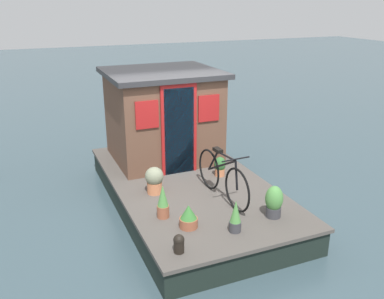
{
  "coord_description": "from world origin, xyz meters",
  "views": [
    {
      "loc": [
        -6.65,
        2.72,
        3.73
      ],
      "look_at": [
        -0.2,
        0.0,
        1.19
      ],
      "focal_mm": 38.83,
      "sensor_mm": 36.0,
      "label": 1
    }
  ],
  "objects_px": {
    "houseboat_cabin": "(163,115)",
    "potted_plant_ivy": "(154,180)",
    "potted_plant_fern": "(163,202)",
    "mooring_bollard": "(179,243)",
    "potted_plant_lavender": "(235,217)",
    "potted_plant_mint": "(189,217)",
    "potted_plant_thyme": "(274,202)",
    "bicycle": "(222,177)",
    "potted_plant_sage": "(220,166)"
  },
  "relations": [
    {
      "from": "potted_plant_ivy",
      "to": "potted_plant_mint",
      "type": "xyz_separation_m",
      "value": [
        -1.32,
        -0.1,
        -0.09
      ]
    },
    {
      "from": "mooring_bollard",
      "to": "potted_plant_fern",
      "type": "bearing_deg",
      "value": -6.88
    },
    {
      "from": "potted_plant_fern",
      "to": "mooring_bollard",
      "type": "distance_m",
      "value": 1.02
    },
    {
      "from": "mooring_bollard",
      "to": "potted_plant_mint",
      "type": "bearing_deg",
      "value": -33.57
    },
    {
      "from": "potted_plant_lavender",
      "to": "potted_plant_fern",
      "type": "xyz_separation_m",
      "value": [
        0.82,
        0.84,
        0.02
      ]
    },
    {
      "from": "potted_plant_ivy",
      "to": "potted_plant_sage",
      "type": "relative_size",
      "value": 1.27
    },
    {
      "from": "houseboat_cabin",
      "to": "potted_plant_ivy",
      "type": "relative_size",
      "value": 4.67
    },
    {
      "from": "houseboat_cabin",
      "to": "potted_plant_fern",
      "type": "xyz_separation_m",
      "value": [
        -2.5,
        0.89,
        -0.69
      ]
    },
    {
      "from": "houseboat_cabin",
      "to": "mooring_bollard",
      "type": "distance_m",
      "value": 3.74
    },
    {
      "from": "potted_plant_fern",
      "to": "potted_plant_sage",
      "type": "relative_size",
      "value": 1.44
    },
    {
      "from": "houseboat_cabin",
      "to": "bicycle",
      "type": "height_order",
      "value": "houseboat_cabin"
    },
    {
      "from": "potted_plant_fern",
      "to": "mooring_bollard",
      "type": "xyz_separation_m",
      "value": [
        -1.0,
        0.12,
        -0.12
      ]
    },
    {
      "from": "potted_plant_mint",
      "to": "potted_plant_sage",
      "type": "bearing_deg",
      "value": -39.81
    },
    {
      "from": "bicycle",
      "to": "potted_plant_mint",
      "type": "xyz_separation_m",
      "value": [
        -0.67,
        0.89,
        -0.23
      ]
    },
    {
      "from": "potted_plant_ivy",
      "to": "potted_plant_lavender",
      "type": "bearing_deg",
      "value": -157.84
    },
    {
      "from": "mooring_bollard",
      "to": "potted_plant_thyme",
      "type": "bearing_deg",
      "value": -78.73
    },
    {
      "from": "potted_plant_fern",
      "to": "potted_plant_thyme",
      "type": "distance_m",
      "value": 1.74
    },
    {
      "from": "potted_plant_lavender",
      "to": "potted_plant_mint",
      "type": "relative_size",
      "value": 1.38
    },
    {
      "from": "potted_plant_thyme",
      "to": "potted_plant_ivy",
      "type": "bearing_deg",
      "value": 43.54
    },
    {
      "from": "potted_plant_lavender",
      "to": "potted_plant_fern",
      "type": "relative_size",
      "value": 0.91
    },
    {
      "from": "potted_plant_mint",
      "to": "potted_plant_sage",
      "type": "height_order",
      "value": "potted_plant_sage"
    },
    {
      "from": "bicycle",
      "to": "potted_plant_mint",
      "type": "distance_m",
      "value": 1.14
    },
    {
      "from": "potted_plant_lavender",
      "to": "potted_plant_ivy",
      "type": "xyz_separation_m",
      "value": [
        1.7,
        0.69,
        0.02
      ]
    },
    {
      "from": "potted_plant_mint",
      "to": "potted_plant_fern",
      "type": "height_order",
      "value": "potted_plant_fern"
    },
    {
      "from": "potted_plant_mint",
      "to": "mooring_bollard",
      "type": "bearing_deg",
      "value": 146.43
    },
    {
      "from": "bicycle",
      "to": "potted_plant_fern",
      "type": "height_order",
      "value": "bicycle"
    },
    {
      "from": "potted_plant_mint",
      "to": "potted_plant_lavender",
      "type": "bearing_deg",
      "value": -122.57
    },
    {
      "from": "potted_plant_mint",
      "to": "potted_plant_fern",
      "type": "xyz_separation_m",
      "value": [
        0.44,
        0.25,
        0.09
      ]
    },
    {
      "from": "potted_plant_fern",
      "to": "potted_plant_sage",
      "type": "bearing_deg",
      "value": -54.17
    },
    {
      "from": "potted_plant_mint",
      "to": "mooring_bollard",
      "type": "distance_m",
      "value": 0.67
    },
    {
      "from": "potted_plant_mint",
      "to": "mooring_bollard",
      "type": "height_order",
      "value": "potted_plant_mint"
    },
    {
      "from": "potted_plant_mint",
      "to": "mooring_bollard",
      "type": "relative_size",
      "value": 1.36
    },
    {
      "from": "potted_plant_mint",
      "to": "mooring_bollard",
      "type": "xyz_separation_m",
      "value": [
        -0.56,
        0.37,
        -0.03
      ]
    },
    {
      "from": "mooring_bollard",
      "to": "houseboat_cabin",
      "type": "bearing_deg",
      "value": -16.03
    },
    {
      "from": "bicycle",
      "to": "potted_plant_thyme",
      "type": "relative_size",
      "value": 3.25
    },
    {
      "from": "bicycle",
      "to": "mooring_bollard",
      "type": "bearing_deg",
      "value": 134.08
    },
    {
      "from": "potted_plant_ivy",
      "to": "bicycle",
      "type": "bearing_deg",
      "value": -123.37
    },
    {
      "from": "potted_plant_ivy",
      "to": "potted_plant_sage",
      "type": "distance_m",
      "value": 1.43
    },
    {
      "from": "houseboat_cabin",
      "to": "potted_plant_ivy",
      "type": "distance_m",
      "value": 1.91
    },
    {
      "from": "potted_plant_ivy",
      "to": "potted_plant_fern",
      "type": "bearing_deg",
      "value": 170.49
    },
    {
      "from": "houseboat_cabin",
      "to": "potted_plant_ivy",
      "type": "height_order",
      "value": "houseboat_cabin"
    },
    {
      "from": "potted_plant_ivy",
      "to": "mooring_bollard",
      "type": "height_order",
      "value": "potted_plant_ivy"
    },
    {
      "from": "bicycle",
      "to": "mooring_bollard",
      "type": "relative_size",
      "value": 6.32
    },
    {
      "from": "potted_plant_ivy",
      "to": "potted_plant_thyme",
      "type": "relative_size",
      "value": 0.93
    },
    {
      "from": "bicycle",
      "to": "potted_plant_fern",
      "type": "relative_size",
      "value": 3.07
    },
    {
      "from": "potted_plant_fern",
      "to": "mooring_bollard",
      "type": "height_order",
      "value": "potted_plant_fern"
    },
    {
      "from": "potted_plant_thyme",
      "to": "potted_plant_fern",
      "type": "bearing_deg",
      "value": 67.79
    },
    {
      "from": "potted_plant_lavender",
      "to": "potted_plant_ivy",
      "type": "distance_m",
      "value": 1.83
    },
    {
      "from": "bicycle",
      "to": "potted_plant_mint",
      "type": "relative_size",
      "value": 4.65
    },
    {
      "from": "potted_plant_fern",
      "to": "potted_plant_mint",
      "type": "bearing_deg",
      "value": -150.43
    }
  ]
}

